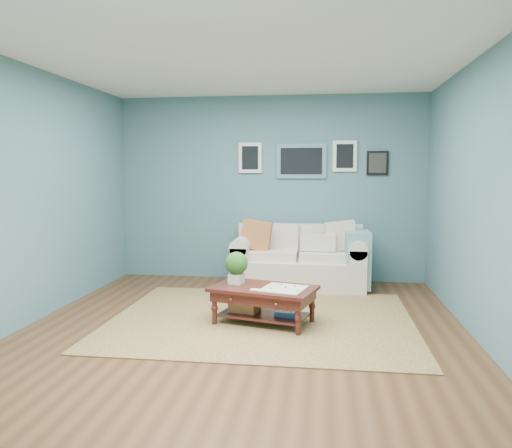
# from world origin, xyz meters

# --- Properties ---
(room_shell) EXTENTS (5.00, 5.02, 2.70)m
(room_shell) POSITION_xyz_m (0.01, 0.06, 1.36)
(room_shell) COLOR brown
(room_shell) RESTS_ON ground
(area_rug) EXTENTS (3.22, 2.57, 0.01)m
(area_rug) POSITION_xyz_m (0.14, 0.39, 0.01)
(area_rug) COLOR brown
(area_rug) RESTS_ON ground
(loveseat) EXTENTS (1.85, 0.84, 0.95)m
(loveseat) POSITION_xyz_m (0.54, 2.02, 0.39)
(loveseat) COLOR white
(loveseat) RESTS_ON ground
(coffee_table) EXTENTS (1.18, 0.87, 0.74)m
(coffee_table) POSITION_xyz_m (0.13, 0.28, 0.33)
(coffee_table) COLOR #33150F
(coffee_table) RESTS_ON ground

